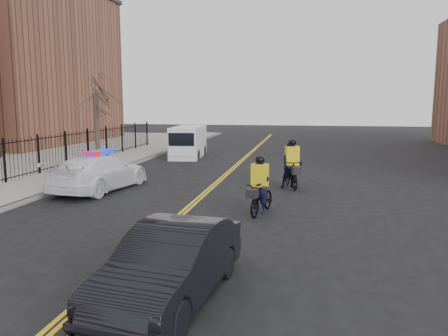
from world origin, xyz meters
TOP-DOWN VIEW (x-y plane):
  - ground at (0.00, 0.00)m, footprint 120.00×120.00m
  - center_line_left at (-0.08, 8.00)m, footprint 0.10×60.00m
  - center_line_right at (0.08, 8.00)m, footprint 0.10×60.00m
  - sidewalk at (-7.50, 8.00)m, footprint 3.00×60.00m
  - curb at (-6.00, 8.00)m, footprint 0.20×60.00m
  - iron_fence at (-9.00, 8.00)m, footprint 0.12×28.00m
  - warehouse_far at (-23.00, 24.00)m, footprint 14.00×18.00m
  - street_tree at (-7.60, 10.00)m, footprint 3.20×3.20m
  - police_cruiser at (-4.44, 3.82)m, footprint 2.77×5.40m
  - dark_sedan at (1.59, -5.52)m, footprint 1.95×4.40m
  - cargo_van at (-3.82, 15.44)m, footprint 2.21×5.03m
  - cyclist_near at (2.49, 1.15)m, footprint 1.12×2.07m
  - cyclist_far at (3.39, 5.68)m, footprint 1.12×2.17m

SIDE VIEW (x-z plane):
  - ground at x=0.00m, z-range 0.00..0.00m
  - center_line_left at x=-0.08m, z-range 0.00..0.01m
  - center_line_right at x=0.08m, z-range 0.00..0.01m
  - sidewalk at x=-7.50m, z-range 0.00..0.15m
  - curb at x=-6.00m, z-range 0.00..0.15m
  - cyclist_near at x=2.49m, z-range -0.29..1.63m
  - dark_sedan at x=1.59m, z-range 0.00..1.40m
  - police_cruiser at x=-4.44m, z-range -0.07..1.58m
  - cyclist_far at x=3.39m, z-range -0.22..1.89m
  - iron_fence at x=-9.00m, z-range 0.00..2.00m
  - cargo_van at x=-3.82m, z-range -0.02..2.03m
  - street_tree at x=-7.60m, z-range 1.13..5.93m
  - warehouse_far at x=-23.00m, z-range 0.00..14.00m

